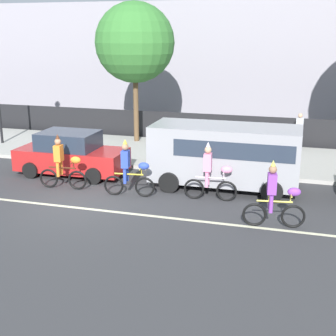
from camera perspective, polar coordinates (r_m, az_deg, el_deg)
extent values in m
plane|color=#38383A|center=(15.20, -10.55, -4.09)|extent=(80.00, 80.00, 0.00)
cube|color=beige|center=(14.78, -11.41, -4.72)|extent=(36.00, 0.14, 0.01)
cube|color=#ADAAA3|center=(20.91, -2.66, 2.01)|extent=(60.00, 5.00, 0.15)
cube|color=black|center=(23.48, -0.41, 5.17)|extent=(40.00, 0.08, 1.40)
cube|color=#99939E|center=(32.29, -1.83, 13.14)|extent=(28.00, 8.00, 6.93)
torus|color=black|center=(16.30, -10.99, -1.47)|extent=(0.67, 0.12, 0.67)
torus|color=black|center=(16.72, -14.33, -1.23)|extent=(0.67, 0.12, 0.67)
cylinder|color=#4C2614|center=(16.39, -12.77, 0.04)|extent=(0.97, 0.13, 0.05)
cylinder|color=#4C2614|center=(16.42, -13.27, 0.37)|extent=(0.04, 0.04, 0.18)
cylinder|color=#4C2614|center=(16.19, -11.44, 0.34)|extent=(0.04, 0.04, 0.23)
cylinder|color=#4C2614|center=(16.16, -11.46, 0.74)|extent=(0.07, 0.50, 0.03)
ellipsoid|color=orange|center=(16.11, -11.20, 0.96)|extent=(0.38, 0.23, 0.24)
cube|color=orange|center=(16.30, -13.20, 1.78)|extent=(0.27, 0.34, 0.56)
sphere|color=#9E7051|center=(16.21, -13.29, 3.15)|extent=(0.22, 0.22, 0.22)
cone|color=#4C2614|center=(16.17, -13.33, 3.77)|extent=(0.14, 0.14, 0.16)
cylinder|color=orange|center=(16.32, -13.28, -0.21)|extent=(0.11, 0.11, 0.48)
cylinder|color=orange|center=(16.56, -12.88, 0.06)|extent=(0.11, 0.11, 0.48)
torus|color=black|center=(15.32, -2.86, -2.33)|extent=(0.67, 0.14, 0.67)
torus|color=black|center=(15.57, -6.63, -2.11)|extent=(0.67, 0.14, 0.67)
cylinder|color=gold|center=(15.31, -4.80, -0.75)|extent=(0.97, 0.16, 0.05)
cylinder|color=gold|center=(15.33, -5.35, -0.40)|extent=(0.04, 0.04, 0.18)
cylinder|color=gold|center=(15.18, -3.27, -0.42)|extent=(0.04, 0.04, 0.23)
cylinder|color=gold|center=(15.15, -3.28, 0.00)|extent=(0.09, 0.50, 0.03)
ellipsoid|color=#2D47B2|center=(15.11, -2.97, 0.24)|extent=(0.38, 0.24, 0.24)
cube|color=#2D47B2|center=(15.20, -5.21, 1.11)|extent=(0.27, 0.34, 0.56)
sphere|color=#9E7051|center=(15.10, -5.24, 2.57)|extent=(0.22, 0.22, 0.22)
cone|color=gold|center=(15.06, -5.26, 3.24)|extent=(0.14, 0.14, 0.16)
cylinder|color=#2D47B2|center=(15.22, -5.29, -1.03)|extent=(0.11, 0.11, 0.48)
cylinder|color=#2D47B2|center=(15.48, -5.02, -0.72)|extent=(0.11, 0.11, 0.48)
torus|color=black|center=(15.03, 7.15, -2.82)|extent=(0.67, 0.12, 0.67)
torus|color=black|center=(15.15, 3.19, -2.56)|extent=(0.67, 0.12, 0.67)
cylinder|color=silver|center=(14.95, 5.20, -1.18)|extent=(0.97, 0.12, 0.05)
cylinder|color=silver|center=(14.94, 4.64, -0.82)|extent=(0.04, 0.04, 0.18)
cylinder|color=silver|center=(14.88, 6.82, -0.86)|extent=(0.04, 0.04, 0.23)
cylinder|color=silver|center=(14.84, 6.83, -0.44)|extent=(0.07, 0.50, 0.03)
ellipsoid|color=pink|center=(14.82, 7.16, -0.20)|extent=(0.37, 0.22, 0.24)
cube|color=pink|center=(14.82, 4.87, 0.72)|extent=(0.26, 0.34, 0.56)
sphere|color=tan|center=(14.72, 4.90, 2.22)|extent=(0.22, 0.22, 0.22)
cone|color=silver|center=(14.68, 4.92, 2.90)|extent=(0.14, 0.14, 0.16)
cylinder|color=pink|center=(14.84, 4.75, -1.47)|extent=(0.11, 0.11, 0.48)
cylinder|color=pink|center=(15.11, 4.89, -1.15)|extent=(0.11, 0.11, 0.48)
torus|color=black|center=(13.37, 15.00, -5.73)|extent=(0.67, 0.17, 0.67)
torus|color=black|center=(13.27, 10.48, -5.60)|extent=(0.67, 0.17, 0.67)
cylinder|color=#E5D84C|center=(13.17, 12.86, -3.99)|extent=(0.96, 0.19, 0.05)
cylinder|color=#E5D84C|center=(13.12, 12.23, -3.60)|extent=(0.04, 0.04, 0.18)
cylinder|color=#E5D84C|center=(13.18, 14.71, -3.58)|extent=(0.04, 0.04, 0.23)
cylinder|color=#E5D84C|center=(13.14, 14.75, -3.10)|extent=(0.10, 0.50, 0.03)
ellipsoid|color=purple|center=(13.13, 15.13, -2.83)|extent=(0.39, 0.25, 0.24)
cube|color=purple|center=(12.99, 12.56, -1.87)|extent=(0.28, 0.35, 0.56)
sphere|color=#9E7051|center=(12.88, 12.67, -0.17)|extent=(0.22, 0.22, 0.22)
cone|color=#E5D84C|center=(12.83, 12.72, 0.60)|extent=(0.14, 0.14, 0.16)
cylinder|color=purple|center=(13.04, 12.46, -4.35)|extent=(0.11, 0.11, 0.48)
cylinder|color=purple|center=(13.30, 12.37, -3.93)|extent=(0.11, 0.11, 0.48)
cube|color=#99999E|center=(16.08, 6.96, 1.78)|extent=(5.00, 2.00, 1.90)
cube|color=#283342|center=(15.94, 8.42, 2.90)|extent=(3.90, 2.02, 0.56)
cylinder|color=black|center=(15.20, 12.56, -2.81)|extent=(0.70, 0.22, 0.70)
cylinder|color=black|center=(17.11, 13.03, -0.70)|extent=(0.70, 0.22, 0.70)
cylinder|color=black|center=(15.73, 0.13, -1.75)|extent=(0.70, 0.22, 0.70)
cylinder|color=black|center=(17.58, 1.93, 0.19)|extent=(0.70, 0.22, 0.70)
cube|color=#AD1E1E|center=(18.02, -11.61, 1.08)|extent=(4.10, 1.72, 0.80)
cube|color=#232D3D|center=(17.89, -12.03, 3.33)|extent=(2.10, 1.58, 0.64)
cylinder|color=black|center=(16.81, -9.05, -0.95)|extent=(0.60, 0.20, 0.60)
cylinder|color=black|center=(18.32, -6.79, 0.58)|extent=(0.60, 0.20, 0.60)
cylinder|color=black|center=(18.01, -16.40, -0.26)|extent=(0.60, 0.20, 0.60)
cylinder|color=black|center=(19.42, -13.73, 1.13)|extent=(0.60, 0.20, 0.60)
cylinder|color=brown|center=(22.41, -3.92, 7.48)|extent=(0.24, 0.24, 3.32)
sphere|color=#387A33|center=(22.15, -4.07, 15.01)|extent=(3.65, 3.65, 3.65)
cylinder|color=#33333D|center=(21.76, 15.61, 3.34)|extent=(0.20, 0.20, 0.85)
cube|color=#B7BABF|center=(21.62, 15.76, 5.16)|extent=(0.32, 0.20, 0.56)
sphere|color=tan|center=(21.55, 15.84, 6.18)|extent=(0.20, 0.20, 0.20)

